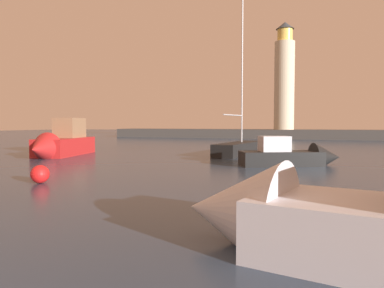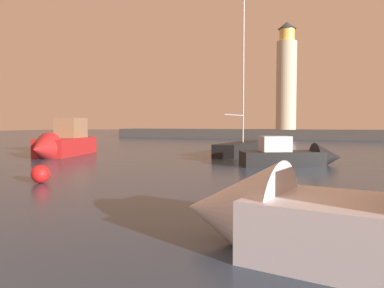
{
  "view_description": "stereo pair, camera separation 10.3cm",
  "coord_description": "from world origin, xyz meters",
  "px_view_note": "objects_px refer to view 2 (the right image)",
  "views": [
    {
      "loc": [
        5.6,
        -0.74,
        2.56
      ],
      "look_at": [
        0.07,
        13.87,
        1.71
      ],
      "focal_mm": 35.25,
      "sensor_mm": 36.0,
      "label": 1
    },
    {
      "loc": [
        5.7,
        -0.71,
        2.56
      ],
      "look_at": [
        0.07,
        13.87,
        1.71
      ],
      "focal_mm": 35.25,
      "sensor_mm": 36.0,
      "label": 2
    }
  ],
  "objects_px": {
    "motorboat_0": "(297,156)",
    "motorboat_3": "(61,143)",
    "sailboat_moored": "(240,148)",
    "mooring_buoy": "(40,174)",
    "motorboat_5": "(376,226)",
    "lighthouse": "(286,79)"
  },
  "relations": [
    {
      "from": "mooring_buoy",
      "to": "motorboat_5",
      "type": "bearing_deg",
      "value": -23.18
    },
    {
      "from": "sailboat_moored",
      "to": "mooring_buoy",
      "type": "height_order",
      "value": "sailboat_moored"
    },
    {
      "from": "sailboat_moored",
      "to": "motorboat_3",
      "type": "bearing_deg",
      "value": -154.94
    },
    {
      "from": "motorboat_0",
      "to": "sailboat_moored",
      "type": "xyz_separation_m",
      "value": [
        -5.16,
        6.38,
        0.03
      ]
    },
    {
      "from": "sailboat_moored",
      "to": "motorboat_0",
      "type": "bearing_deg",
      "value": -51.07
    },
    {
      "from": "mooring_buoy",
      "to": "sailboat_moored",
      "type": "bearing_deg",
      "value": 75.54
    },
    {
      "from": "motorboat_5",
      "to": "sailboat_moored",
      "type": "bearing_deg",
      "value": 109.51
    },
    {
      "from": "lighthouse",
      "to": "motorboat_3",
      "type": "distance_m",
      "value": 44.31
    },
    {
      "from": "mooring_buoy",
      "to": "lighthouse",
      "type": "bearing_deg",
      "value": 86.0
    },
    {
      "from": "motorboat_3",
      "to": "sailboat_moored",
      "type": "height_order",
      "value": "sailboat_moored"
    },
    {
      "from": "motorboat_0",
      "to": "motorboat_3",
      "type": "height_order",
      "value": "motorboat_3"
    },
    {
      "from": "lighthouse",
      "to": "motorboat_3",
      "type": "bearing_deg",
      "value": -106.3
    },
    {
      "from": "lighthouse",
      "to": "motorboat_0",
      "type": "distance_m",
      "value": 43.43
    },
    {
      "from": "motorboat_3",
      "to": "sailboat_moored",
      "type": "xyz_separation_m",
      "value": [
        12.96,
        6.06,
        -0.4
      ]
    },
    {
      "from": "lighthouse",
      "to": "motorboat_0",
      "type": "xyz_separation_m",
      "value": [
        5.94,
        -41.95,
        -9.54
      ]
    },
    {
      "from": "sailboat_moored",
      "to": "mooring_buoy",
      "type": "bearing_deg",
      "value": -104.46
    },
    {
      "from": "motorboat_3",
      "to": "motorboat_5",
      "type": "bearing_deg",
      "value": -38.49
    },
    {
      "from": "lighthouse",
      "to": "mooring_buoy",
      "type": "distance_m",
      "value": 53.98
    },
    {
      "from": "motorboat_3",
      "to": "motorboat_5",
      "type": "relative_size",
      "value": 0.95
    },
    {
      "from": "motorboat_0",
      "to": "motorboat_5",
      "type": "relative_size",
      "value": 0.71
    },
    {
      "from": "motorboat_0",
      "to": "motorboat_5",
      "type": "bearing_deg",
      "value": -79.92
    },
    {
      "from": "motorboat_3",
      "to": "mooring_buoy",
      "type": "height_order",
      "value": "motorboat_3"
    }
  ]
}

